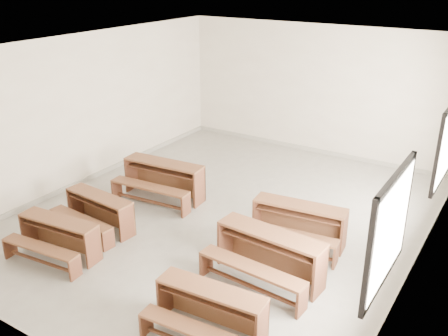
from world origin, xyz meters
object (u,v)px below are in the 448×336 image
Objects in this scene: desk_set_4 at (268,252)px; desk_set_2 at (163,177)px; desk_set_3 at (209,308)px; desk_set_5 at (298,221)px; desk_set_0 at (58,235)px; desk_set_1 at (98,210)px.

desk_set_2 is at bearing 160.14° from desk_set_4.
desk_set_2 is 4.25m from desk_set_3.
desk_set_5 reaches higher than desk_set_3.
desk_set_0 is 1.01m from desk_set_1.
desk_set_2 is 1.06× the size of desk_set_5.
desk_set_1 is 0.84× the size of desk_set_2.
desk_set_2 is 3.45m from desk_set_4.
desk_set_0 is 0.89× the size of desk_set_5.
desk_set_0 is at bearing -96.12° from desk_set_2.
desk_set_4 is (3.22, 1.28, 0.07)m from desk_set_0.
desk_set_0 is at bearing -79.48° from desk_set_1.
desk_set_1 is 3.59m from desk_set_5.
desk_set_5 is at bearing 85.86° from desk_set_3.
desk_set_1 is 3.34m from desk_set_4.
desk_set_0 is 3.17m from desk_set_3.
desk_set_4 reaches higher than desk_set_0.
desk_set_2 is at bearing 169.92° from desk_set_5.
desk_set_4 is at bearing -28.48° from desk_set_2.
desk_set_4 reaches higher than desk_set_3.
desk_set_4 is 1.21m from desk_set_5.
desk_set_4 reaches higher than desk_set_5.
desk_set_2 reaches higher than desk_set_3.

